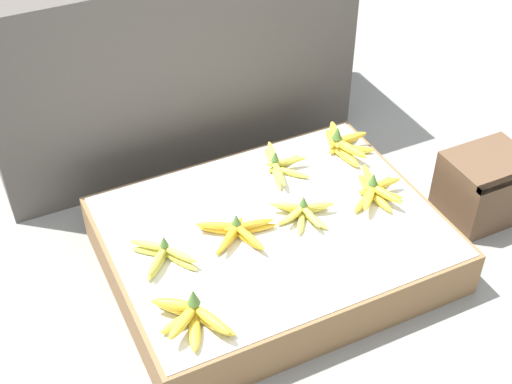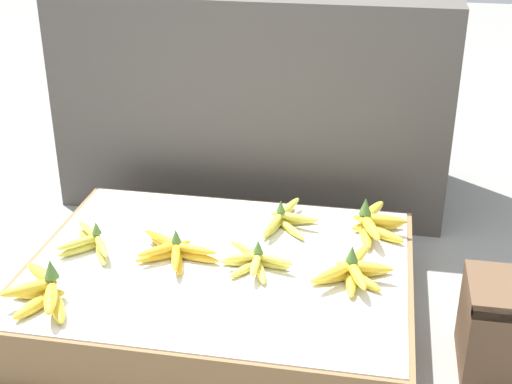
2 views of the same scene
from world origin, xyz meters
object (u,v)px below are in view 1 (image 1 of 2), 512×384
(banana_bunch_back_right, at_px, (343,144))
(banana_bunch_back_midright, at_px, (279,165))
(wooden_crate, at_px, (485,186))
(banana_bunch_middle_midleft, at_px, (237,231))
(banana_bunch_middle_left, at_px, (163,255))
(banana_bunch_middle_right, at_px, (375,191))
(banana_bunch_front_left, at_px, (191,317))
(banana_bunch_middle_midright, at_px, (302,213))

(banana_bunch_back_right, bearing_deg, banana_bunch_back_midright, -179.44)
(banana_bunch_back_midright, distance_m, banana_bunch_back_right, 0.26)
(wooden_crate, bearing_deg, banana_bunch_back_right, 137.79)
(banana_bunch_middle_midleft, bearing_deg, banana_bunch_back_midright, 41.67)
(banana_bunch_back_right, bearing_deg, banana_bunch_middle_left, -162.46)
(banana_bunch_middle_left, distance_m, banana_bunch_middle_right, 0.75)
(banana_bunch_back_midright, height_order, banana_bunch_back_right, banana_bunch_back_right)
(banana_bunch_middle_right, bearing_deg, banana_bunch_front_left, -162.12)
(wooden_crate, xyz_separation_m, banana_bunch_middle_midright, (-0.69, 0.09, 0.07))
(banana_bunch_middle_left, height_order, banana_bunch_back_right, banana_bunch_back_right)
(banana_bunch_front_left, distance_m, banana_bunch_back_right, 0.95)
(wooden_crate, bearing_deg, banana_bunch_middle_right, 169.75)
(banana_bunch_middle_left, distance_m, banana_bunch_middle_midleft, 0.25)
(banana_bunch_front_left, xyz_separation_m, banana_bunch_middle_left, (0.01, 0.27, -0.01))
(banana_bunch_middle_left, distance_m, banana_bunch_middle_midright, 0.48)
(banana_bunch_middle_right, bearing_deg, banana_bunch_middle_midright, 177.29)
(banana_bunch_middle_left, relative_size, banana_bunch_middle_midleft, 0.79)
(banana_bunch_middle_right, bearing_deg, banana_bunch_back_right, 81.53)
(banana_bunch_front_left, bearing_deg, banana_bunch_back_right, 32.89)
(wooden_crate, relative_size, banana_bunch_front_left, 1.19)
(banana_bunch_middle_left, xyz_separation_m, banana_bunch_middle_midleft, (0.25, -0.00, -0.00))
(banana_bunch_middle_midright, distance_m, banana_bunch_middle_right, 0.27)
(banana_bunch_front_left, xyz_separation_m, banana_bunch_back_right, (0.80, 0.52, -0.00))
(banana_bunch_middle_left, xyz_separation_m, banana_bunch_middle_right, (0.74, -0.02, 0.00))
(banana_bunch_middle_midleft, distance_m, banana_bunch_middle_midright, 0.23)
(banana_bunch_back_midright, xyz_separation_m, banana_bunch_back_right, (0.26, 0.00, 0.01))
(banana_bunch_front_left, relative_size, banana_bunch_middle_midleft, 0.95)
(banana_bunch_middle_midleft, bearing_deg, banana_bunch_middle_right, -2.65)
(banana_bunch_middle_midright, height_order, banana_bunch_back_midright, same)
(banana_bunch_front_left, bearing_deg, banana_bunch_middle_midright, 27.72)
(banana_bunch_middle_right, height_order, banana_bunch_back_right, banana_bunch_back_right)
(wooden_crate, relative_size, banana_bunch_middle_right, 1.21)
(wooden_crate, xyz_separation_m, banana_bunch_back_right, (-0.38, 0.35, 0.08))
(banana_bunch_middle_left, xyz_separation_m, banana_bunch_middle_midright, (0.48, -0.01, -0.00))
(banana_bunch_front_left, height_order, banana_bunch_middle_midleft, banana_bunch_front_left)
(wooden_crate, height_order, banana_bunch_front_left, banana_bunch_front_left)
(banana_bunch_middle_midleft, relative_size, banana_bunch_back_midright, 0.99)
(banana_bunch_front_left, height_order, banana_bunch_back_midright, banana_bunch_front_left)
(banana_bunch_middle_left, xyz_separation_m, banana_bunch_back_midright, (0.52, 0.25, -0.00))
(banana_bunch_middle_midright, distance_m, banana_bunch_back_right, 0.40)
(banana_bunch_back_midright, bearing_deg, banana_bunch_middle_midleft, -138.33)
(banana_bunch_front_left, xyz_separation_m, banana_bunch_middle_right, (0.76, 0.24, -0.00))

